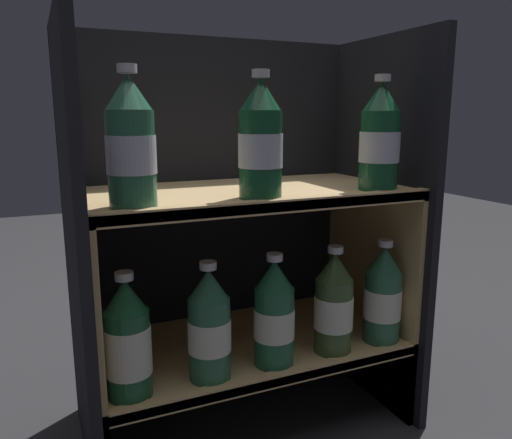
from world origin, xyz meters
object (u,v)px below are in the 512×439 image
bottle_lower_front_0 (128,342)px  bottle_lower_front_1 (209,327)px  bottle_lower_front_2 (274,316)px  bottle_upper_front_1 (260,142)px  bottle_lower_front_3 (334,305)px  bottle_lower_front_4 (383,297)px  bottle_upper_front_2 (380,140)px  bottle_upper_front_0 (131,145)px

bottle_lower_front_0 → bottle_lower_front_1: 0.15m
bottle_lower_front_2 → bottle_upper_front_1: bearing=180.0°
bottle_lower_front_1 → bottle_lower_front_3: (0.28, 0.00, -0.00)m
bottle_upper_front_1 → bottle_lower_front_0: bottle_upper_front_1 is taller
bottle_upper_front_1 → bottle_lower_front_4: bearing=0.0°
bottle_upper_front_2 → bottle_lower_front_4: size_ratio=1.00×
bottle_upper_front_0 → bottle_upper_front_2: bearing=0.0°
bottle_lower_front_3 → bottle_lower_front_4: 0.13m
bottle_upper_front_1 → bottle_lower_front_1: bottle_upper_front_1 is taller
bottle_upper_front_1 → bottle_lower_front_0: 0.43m
bottle_lower_front_0 → bottle_lower_front_1: (0.15, 0.00, 0.00)m
bottle_lower_front_0 → bottle_lower_front_2: bearing=0.0°
bottle_upper_front_2 → bottle_lower_front_1: 0.51m
bottle_upper_front_0 → bottle_lower_front_2: bottle_upper_front_0 is taller
bottle_upper_front_1 → bottle_lower_front_3: (0.17, 0.00, -0.34)m
bottle_upper_front_0 → bottle_upper_front_2: size_ratio=1.00×
bottle_lower_front_3 → bottle_lower_front_4: size_ratio=1.00×
bottle_lower_front_3 → bottle_lower_front_4: (0.13, 0.00, 0.00)m
bottle_upper_front_1 → bottle_lower_front_3: bottle_upper_front_1 is taller
bottle_lower_front_1 → bottle_lower_front_4: size_ratio=1.00×
bottle_lower_front_4 → bottle_lower_front_2: bearing=180.0°
bottle_upper_front_2 → bottle_lower_front_1: bottle_upper_front_2 is taller
bottle_upper_front_1 → bottle_lower_front_4: 0.45m
bottle_lower_front_4 → bottle_upper_front_2: bearing=180.0°
bottle_upper_front_1 → bottle_lower_front_2: size_ratio=1.00×
bottle_upper_front_0 → bottle_lower_front_0: bottle_upper_front_0 is taller
bottle_lower_front_0 → bottle_lower_front_2: same height
bottle_upper_front_0 → bottle_lower_front_1: (0.13, 0.00, -0.34)m
bottle_lower_front_2 → bottle_lower_front_3: 0.14m
bottle_upper_front_1 → bottle_lower_front_1: size_ratio=1.00×
bottle_upper_front_2 → bottle_lower_front_2: (-0.24, 0.00, -0.34)m
bottle_upper_front_2 → bottle_lower_front_0: size_ratio=1.00×
bottle_upper_front_0 → bottle_lower_front_3: bottle_upper_front_0 is taller
bottle_upper_front_0 → bottle_lower_front_1: bearing=0.0°
bottle_upper_front_1 → bottle_lower_front_0: size_ratio=1.00×
bottle_upper_front_2 → bottle_lower_front_4: 0.34m
bottle_lower_front_1 → bottle_lower_front_4: (0.40, 0.00, -0.00)m
bottle_upper_front_1 → bottle_upper_front_2: (0.27, 0.00, -0.00)m
bottle_upper_front_0 → bottle_lower_front_4: (0.53, 0.00, -0.34)m
bottle_upper_front_2 → bottle_upper_front_1: bearing=180.0°
bottle_upper_front_1 → bottle_lower_front_4: bottle_upper_front_1 is taller
bottle_lower_front_0 → bottle_lower_front_4: 0.55m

